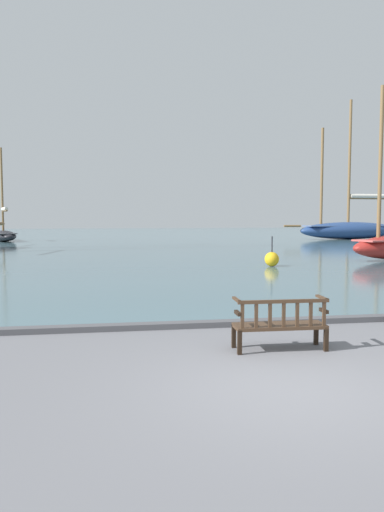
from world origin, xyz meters
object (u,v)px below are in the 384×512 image
object	(u,v)px
park_bench	(280,323)
sailboat_mid_starboard	(350,228)
sailboat_far_starboard	(4,234)
channel_buoy	(272,259)

from	to	relation	value
park_bench	sailboat_mid_starboard	size ratio (longest dim) A/B	0.12
park_bench	sailboat_far_starboard	world-z (taller)	sailboat_far_starboard
channel_buoy	sailboat_mid_starboard	bearing A→B (deg)	56.55
sailboat_far_starboard	park_bench	bearing A→B (deg)	-72.11
sailboat_far_starboard	sailboat_mid_starboard	world-z (taller)	sailboat_mid_starboard
sailboat_mid_starboard	channel_buoy	world-z (taller)	sailboat_mid_starboard
park_bench	sailboat_far_starboard	distance (m)	40.20
sailboat_far_starboard	channel_buoy	size ratio (longest dim) A/B	6.13
sailboat_far_starboard	sailboat_mid_starboard	xyz separation A→B (m)	(32.24, -1.37, 0.44)
park_bench	channel_buoy	xyz separation A→B (m)	(4.18, 13.11, -0.06)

